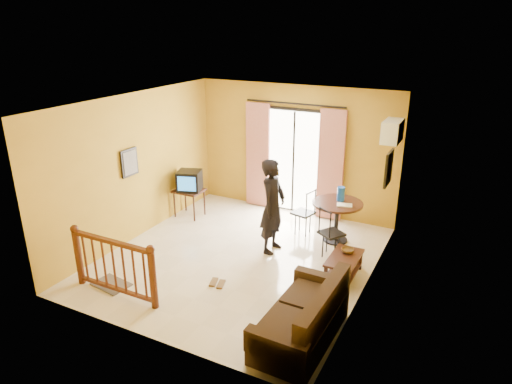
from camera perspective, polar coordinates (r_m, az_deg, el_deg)
The scene contains 19 objects.
ground at distance 8.33m, azimuth -2.01°, elevation -8.23°, with size 5.00×5.00×0.00m, color beige.
room_shell at distance 7.66m, azimuth -2.17°, elevation 3.01°, with size 5.00×5.00×5.00m.
balcony_door at distance 9.91m, azimuth 4.71°, elevation 3.93°, with size 2.25×0.14×2.46m.
tv_table at distance 9.95m, azimuth -8.37°, elevation -0.15°, with size 0.61×0.51×0.61m.
television at distance 9.83m, azimuth -8.32°, elevation 1.42°, with size 0.59×0.56×0.43m.
picture_left at distance 8.81m, azimuth -15.55°, elevation 3.57°, with size 0.05×0.42×0.52m.
dining_table at distance 8.82m, azimuth 10.11°, elevation -2.27°, with size 0.96×0.96×0.80m.
water_jug at distance 8.81m, azimuth 10.57°, elevation -0.23°, with size 0.15×0.15×0.27m, color blue.
serving_tray at distance 8.63m, azimuth 11.00°, elevation -1.62°, with size 0.28×0.18×0.02m, color beige.
dining_chairs at distance 8.89m, azimuth 7.45°, elevation -6.45°, with size 1.31×1.16×0.95m.
air_conditioner at distance 8.66m, azimuth 16.64°, elevation 7.29°, with size 0.31×0.60×0.40m.
botanical_print at distance 8.14m, azimuth 16.25°, elevation 2.87°, with size 0.05×0.50×0.60m.
coffee_table at distance 7.78m, azimuth 10.93°, elevation -8.76°, with size 0.47×0.84×0.38m.
bowl at distance 7.86m, azimuth 11.38°, elevation -7.18°, with size 0.21×0.21×0.07m, color brown.
sofa at distance 6.29m, azimuth 6.11°, elevation -15.62°, with size 0.85×1.76×0.83m.
standing_person at distance 8.24m, azimuth 2.10°, elevation -1.80°, with size 0.64×0.42×1.76m, color black.
stair_balustrade at distance 7.36m, azimuth -17.39°, elevation -8.42°, with size 1.63×0.13×1.04m.
doormat at distance 7.90m, azimuth -17.63°, elevation -10.93°, with size 0.60×0.40×0.02m, color #554C44.
sandals at distance 7.59m, azimuth -4.85°, elevation -11.28°, with size 0.31×0.27×0.03m.
Camera 1 is at (3.56, -6.37, 4.01)m, focal length 32.00 mm.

